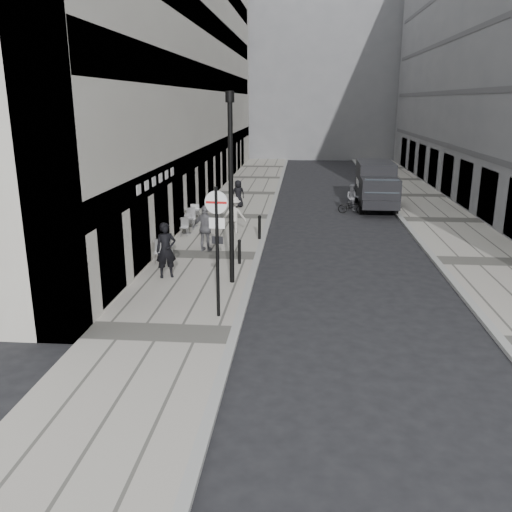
{
  "coord_description": "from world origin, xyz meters",
  "views": [
    {
      "loc": [
        1.73,
        -10.42,
        6.09
      ],
      "look_at": [
        0.32,
        5.85,
        1.4
      ],
      "focal_mm": 38.0,
      "sensor_mm": 36.0,
      "label": 1
    }
  ],
  "objects": [
    {
      "name": "cyclist",
      "position": [
        4.5,
        19.78,
        0.64
      ],
      "size": [
        1.56,
        0.67,
        1.64
      ],
      "rotation": [
        0.0,
        0.0,
        -0.1
      ],
      "color": "black",
      "rests_on": "ground"
    },
    {
      "name": "pedestrian_a",
      "position": [
        -2.19,
        10.89,
        1.07
      ],
      "size": [
        1.18,
        0.68,
        1.9
      ],
      "primitive_type": "imported",
      "rotation": [
        0.0,
        0.0,
        2.94
      ],
      "color": "#5F5E63",
      "rests_on": "sidewalk"
    },
    {
      "name": "building_far",
      "position": [
        1.5,
        56.0,
        11.0
      ],
      "size": [
        24.0,
        16.0,
        22.0
      ],
      "primitive_type": "cube",
      "color": "slate",
      "rests_on": "ground"
    },
    {
      "name": "cafe_table_near",
      "position": [
        -3.6,
        15.31,
        0.64
      ],
      "size": [
        0.79,
        1.79,
        1.02
      ],
      "color": "silver",
      "rests_on": "sidewalk"
    },
    {
      "name": "sign_post",
      "position": [
        -0.6,
        3.97,
        2.52
      ],
      "size": [
        0.64,
        0.12,
        3.74
      ],
      "rotation": [
        0.0,
        0.0,
        -0.08
      ],
      "color": "black",
      "rests_on": "sidewalk"
    },
    {
      "name": "bollard_far",
      "position": [
        -0.6,
        9.2,
        0.56
      ],
      "size": [
        0.12,
        0.12,
        0.88
      ],
      "primitive_type": "cylinder",
      "color": "black",
      "rests_on": "sidewalk"
    },
    {
      "name": "far_sidewalk",
      "position": [
        9.0,
        18.0,
        0.06
      ],
      "size": [
        4.0,
        60.0,
        0.12
      ],
      "primitive_type": "cube",
      "color": "gray",
      "rests_on": "ground"
    },
    {
      "name": "ground",
      "position": [
        0.0,
        0.0,
        0.0
      ],
      "size": [
        120.0,
        120.0,
        0.0
      ],
      "primitive_type": "plane",
      "color": "black",
      "rests_on": "ground"
    },
    {
      "name": "pedestrian_c",
      "position": [
        -1.98,
        20.49,
        0.91
      ],
      "size": [
        0.91,
        0.79,
        1.58
      ],
      "primitive_type": "imported",
      "rotation": [
        0.0,
        0.0,
        3.6
      ],
      "color": "black",
      "rests_on": "sidewalk"
    },
    {
      "name": "bollard_near",
      "position": [
        -0.15,
        13.1,
        0.62
      ],
      "size": [
        0.13,
        0.13,
        1.01
      ],
      "primitive_type": "cylinder",
      "color": "black",
      "rests_on": "sidewalk"
    },
    {
      "name": "panel_van",
      "position": [
        6.0,
        21.57,
        1.48
      ],
      "size": [
        2.19,
        5.62,
        2.62
      ],
      "rotation": [
        0.0,
        0.0,
        -0.02
      ],
      "color": "black",
      "rests_on": "ground"
    },
    {
      "name": "cafe_table_far",
      "position": [
        -3.6,
        9.42,
        0.59
      ],
      "size": [
        0.72,
        1.64,
        0.93
      ],
      "color": "silver",
      "rests_on": "sidewalk"
    },
    {
      "name": "pedestrian_b",
      "position": [
        -1.42,
        14.13,
        0.98
      ],
      "size": [
        1.13,
        0.67,
        1.72
      ],
      "primitive_type": "imported",
      "rotation": [
        0.0,
        0.0,
        3.11
      ],
      "color": "#B3ADA5",
      "rests_on": "sidewalk"
    },
    {
      "name": "building_left",
      "position": [
        -6.0,
        24.5,
        9.0
      ],
      "size": [
        4.0,
        45.0,
        18.0
      ],
      "primitive_type": "cube",
      "color": "beige",
      "rests_on": "ground"
    },
    {
      "name": "walking_man",
      "position": [
        -2.95,
        7.36,
        1.09
      ],
      "size": [
        0.84,
        0.71,
        1.95
      ],
      "primitive_type": "imported",
      "rotation": [
        0.0,
        0.0,
        0.41
      ],
      "color": "black",
      "rests_on": "sidewalk"
    },
    {
      "name": "cafe_table_mid",
      "position": [
        -3.6,
        13.79,
        0.55
      ],
      "size": [
        0.66,
        1.49,
        0.85
      ],
      "color": "#ADADB0",
      "rests_on": "sidewalk"
    },
    {
      "name": "lamppost",
      "position": [
        -0.6,
        7.01,
        3.61
      ],
      "size": [
        0.28,
        0.28,
        6.27
      ],
      "color": "black",
      "rests_on": "sidewalk"
    },
    {
      "name": "sidewalk",
      "position": [
        -2.0,
        18.0,
        0.06
      ],
      "size": [
        4.0,
        60.0,
        0.12
      ],
      "primitive_type": "cube",
      "color": "gray",
      "rests_on": "ground"
    }
  ]
}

